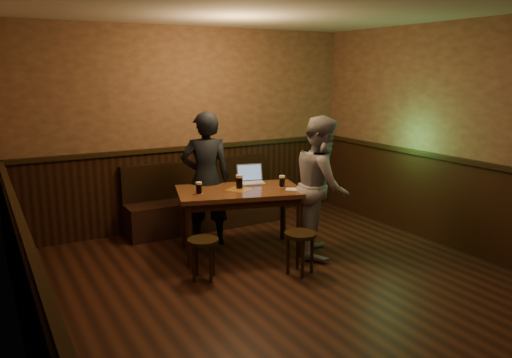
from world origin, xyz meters
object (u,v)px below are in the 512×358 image
object	(u,v)px
bench	(202,206)
pint_right	(282,181)
person_grey	(322,186)
pint_mid	(239,182)
stool_left	(203,247)
pint_left	(199,188)
laptop	(251,178)
person_suit	(206,179)
stool_right	(300,241)
pub_table	(240,198)

from	to	relation	value
bench	pint_right	distance (m)	1.50
pint_right	person_grey	world-z (taller)	person_grey
pint_mid	stool_left	bearing A→B (deg)	-141.83
stool_left	pint_left	size ratio (longest dim) A/B	3.14
stool_left	person_grey	xyz separation A→B (m)	(1.58, 0.04, 0.48)
laptop	person_suit	world-z (taller)	person_suit
stool_right	pint_right	bearing A→B (deg)	71.93
stool_right	laptop	bearing A→B (deg)	88.64
bench	stool_right	xyz separation A→B (m)	(0.26, -2.08, 0.07)
pub_table	pint_left	distance (m)	0.55
stool_left	pint_left	world-z (taller)	pint_left
bench	stool_left	size ratio (longest dim) A/B	4.85
pint_left	person_suit	distance (m)	0.54
stool_left	stool_right	xyz separation A→B (m)	(0.99, -0.38, 0.02)
person_suit	person_grey	world-z (taller)	person_suit
pint_left	pub_table	bearing A→B (deg)	-3.23
pub_table	laptop	world-z (taller)	laptop
bench	pint_mid	world-z (taller)	pint_mid
stool_left	person_suit	distance (m)	1.25
bench	pint_right	xyz separation A→B (m)	(0.52, -1.30, 0.56)
pub_table	stool_right	size ratio (longest dim) A/B	3.49
stool_right	person_suit	xyz separation A→B (m)	(-0.48, 1.42, 0.48)
stool_left	pub_table	bearing A→B (deg)	37.02
pint_mid	person_grey	world-z (taller)	person_grey
laptop	person_grey	world-z (taller)	person_grey
pub_table	pint_right	world-z (taller)	pint_right
stool_left	stool_right	bearing A→B (deg)	-21.23
stool_right	pint_right	world-z (taller)	pint_right
pint_mid	pint_right	xyz separation A→B (m)	(0.50, -0.18, -0.01)
pub_table	stool_left	world-z (taller)	pub_table
pub_table	person_grey	distance (m)	1.00
stool_left	person_suit	world-z (taller)	person_suit
pub_table	pint_right	xyz separation A→B (m)	(0.52, -0.15, 0.18)
person_suit	stool_left	bearing A→B (deg)	82.29
pint_left	laptop	distance (m)	0.83
laptop	pint_left	bearing A→B (deg)	-151.91
pint_right	person_suit	distance (m)	0.97
stool_right	person_suit	distance (m)	1.57
pint_left	pint_mid	xyz separation A→B (m)	(0.54, 0.01, 0.01)
pint_mid	laptop	size ratio (longest dim) A/B	0.45
bench	stool_left	bearing A→B (deg)	-113.14
pub_table	stool_right	world-z (taller)	pub_table
pub_table	person_suit	xyz separation A→B (m)	(-0.22, 0.49, 0.17)
bench	person_suit	world-z (taller)	person_suit
pint_mid	person_grey	size ratio (longest dim) A/B	0.10
pint_mid	person_suit	bearing A→B (deg)	118.50
pint_left	pint_mid	bearing A→B (deg)	0.97
bench	pub_table	bearing A→B (deg)	-90.00
pub_table	stool_left	size ratio (longest dim) A/B	3.66
pint_left	laptop	world-z (taller)	laptop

